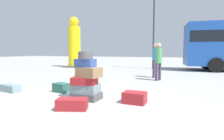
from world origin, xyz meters
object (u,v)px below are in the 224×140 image
object	(u,v)px
suitcase_maroon_behind_tower	(72,104)
person_tourist_with_camera	(155,57)
lamp_post	(154,20)
yellow_dummy_statue	(74,45)
suitcase_slate_white_trunk	(10,88)
suitcase_maroon_foreground_near	(135,98)
suitcase_tower	(86,80)
suitcase_teal_left_side	(62,88)
person_bearded_onlooker	(158,58)

from	to	relation	value
suitcase_maroon_behind_tower	person_tourist_with_camera	size ratio (longest dim) A/B	0.40
suitcase_maroon_behind_tower	lamp_post	bearing A→B (deg)	70.50
person_tourist_with_camera	yellow_dummy_statue	xyz separation A→B (m)	(-7.10, 3.99, 0.82)
suitcase_slate_white_trunk	suitcase_maroon_foreground_near	world-z (taller)	suitcase_maroon_foreground_near
suitcase_tower	lamp_post	distance (m)	10.19
person_tourist_with_camera	suitcase_maroon_foreground_near	bearing A→B (deg)	30.86
yellow_dummy_statue	suitcase_slate_white_trunk	bearing A→B (deg)	-70.21
suitcase_tower	suitcase_maroon_foreground_near	distance (m)	1.35
suitcase_teal_left_side	lamp_post	distance (m)	9.92
suitcase_maroon_foreground_near	suitcase_maroon_behind_tower	distance (m)	1.52
suitcase_tower	person_bearded_onlooker	world-z (taller)	person_bearded_onlooker
suitcase_slate_white_trunk	suitcase_maroon_behind_tower	xyz separation A→B (m)	(2.88, -0.86, 0.01)
suitcase_maroon_foreground_near	person_bearded_onlooker	size ratio (longest dim) A/B	0.33
lamp_post	suitcase_slate_white_trunk	bearing A→B (deg)	-107.52
suitcase_slate_white_trunk	lamp_post	bearing A→B (deg)	82.41
suitcase_maroon_behind_tower	person_tourist_with_camera	xyz separation A→B (m)	(1.01, 5.78, 0.87)
suitcase_slate_white_trunk	person_tourist_with_camera	size ratio (longest dim) A/B	0.47
person_tourist_with_camera	suitcase_slate_white_trunk	bearing A→B (deg)	-9.28
person_tourist_with_camera	yellow_dummy_statue	distance (m)	8.18
suitcase_teal_left_side	suitcase_slate_white_trunk	bearing A→B (deg)	-148.25
person_tourist_with_camera	yellow_dummy_statue	bearing A→B (deg)	-90.29
suitcase_teal_left_side	person_tourist_with_camera	size ratio (longest dim) A/B	0.31
suitcase_maroon_foreground_near	person_bearded_onlooker	distance (m)	3.99
suitcase_slate_white_trunk	yellow_dummy_statue	xyz separation A→B (m)	(-3.21, 8.91, 1.70)
suitcase_teal_left_side	lamp_post	xyz separation A→B (m)	(1.50, 9.19, 3.43)
person_tourist_with_camera	suitcase_maroon_behind_tower	bearing A→B (deg)	19.13
suitcase_slate_white_trunk	suitcase_teal_left_side	distance (m)	1.67
suitcase_tower	suitcase_teal_left_side	size ratio (longest dim) A/B	2.49
person_bearded_onlooker	yellow_dummy_statue	size ratio (longest dim) A/B	0.40
suitcase_tower	lamp_post	bearing A→B (deg)	88.09
suitcase_maroon_behind_tower	suitcase_teal_left_side	size ratio (longest dim) A/B	1.29
lamp_post	suitcase_maroon_foreground_near	bearing A→B (deg)	-84.26
suitcase_maroon_behind_tower	suitcase_tower	bearing A→B (deg)	79.86
suitcase_slate_white_trunk	suitcase_maroon_foreground_near	bearing A→B (deg)	11.72
lamp_post	person_tourist_with_camera	bearing A→B (deg)	-80.41
suitcase_teal_left_side	person_bearded_onlooker	size ratio (longest dim) A/B	0.31
suitcase_tower	suitcase_teal_left_side	distance (m)	1.34
suitcase_tower	suitcase_maroon_behind_tower	distance (m)	0.98
suitcase_tower	lamp_post	xyz separation A→B (m)	(0.32, 9.72, 3.04)
suitcase_tower	suitcase_slate_white_trunk	bearing A→B (deg)	-179.50
suitcase_maroon_foreground_near	person_tourist_with_camera	world-z (taller)	person_tourist_with_camera
lamp_post	yellow_dummy_statue	bearing A→B (deg)	-172.45
suitcase_tower	person_bearded_onlooker	size ratio (longest dim) A/B	0.77
suitcase_slate_white_trunk	suitcase_maroon_foreground_near	distance (m)	4.04
suitcase_teal_left_side	person_tourist_with_camera	xyz separation A→B (m)	(2.31, 4.37, 0.86)
suitcase_maroon_behind_tower	person_bearded_onlooker	world-z (taller)	person_bearded_onlooker
suitcase_tower	suitcase_teal_left_side	bearing A→B (deg)	155.79
suitcase_tower	suitcase_slate_white_trunk	xyz separation A→B (m)	(-2.75, -0.02, -0.41)
suitcase_slate_white_trunk	lamp_post	distance (m)	10.78
suitcase_tower	suitcase_teal_left_side	world-z (taller)	suitcase_tower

